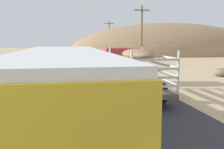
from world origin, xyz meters
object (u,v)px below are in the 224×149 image
at_px(bus, 63,99).
at_px(power_pole_mid, 142,34).
at_px(power_pole_far, 109,37).
at_px(boulder_mid_field, 222,72).
at_px(livestock_truck, 126,64).

xyz_separation_m(bus, power_pole_mid, (10.48, 27.06, 2.65)).
distance_m(power_pole_far, boulder_mid_field, 39.86).
distance_m(livestock_truck, boulder_mid_field, 11.82).
bearing_deg(livestock_truck, boulder_mid_field, 23.45).
relative_size(bus, boulder_mid_field, 6.05).
bearing_deg(power_pole_far, bus, -100.89).
relative_size(power_pole_mid, boulder_mid_field, 4.96).
height_order(power_pole_mid, boulder_mid_field, power_pole_mid).
bearing_deg(power_pole_mid, power_pole_far, 90.00).
height_order(livestock_truck, boulder_mid_field, livestock_truck).
relative_size(livestock_truck, power_pole_mid, 1.18).
xyz_separation_m(bus, power_pole_far, (10.48, 54.49, 2.57)).
bearing_deg(bus, livestock_truck, 67.19).
xyz_separation_m(power_pole_far, boulder_mid_field, (4.67, -39.39, -3.92)).
bearing_deg(power_pole_far, boulder_mid_field, -83.25).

